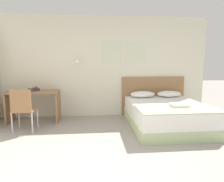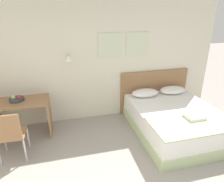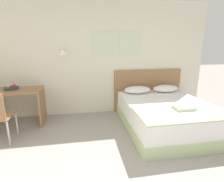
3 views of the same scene
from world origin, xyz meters
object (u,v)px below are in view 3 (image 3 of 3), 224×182
object	(u,v)px
pillow_left	(137,90)
bed	(165,115)
pillow_right	(166,88)
folded_towel_near_foot	(184,107)
fruit_bowl	(11,88)
headboard	(147,90)
desk	(12,101)
throw_blanket	(183,113)

from	to	relation	value
pillow_left	bed	bearing A→B (deg)	-65.03
pillow_right	folded_towel_near_foot	bearing A→B (deg)	-101.59
bed	pillow_right	bearing A→B (deg)	65.03
pillow_right	folded_towel_near_foot	size ratio (longest dim) A/B	1.90
fruit_bowl	pillow_left	bearing A→B (deg)	1.51
bed	headboard	xyz separation A→B (m)	(0.00, 1.04, 0.26)
pillow_left	folded_towel_near_foot	size ratio (longest dim) A/B	1.90
pillow_right	bed	bearing A→B (deg)	-114.97
bed	desk	size ratio (longest dim) A/B	1.68
headboard	throw_blanket	distance (m)	1.62
throw_blanket	pillow_left	bearing A→B (deg)	104.80
bed	fruit_bowl	distance (m)	3.20
throw_blanket	bed	bearing A→B (deg)	90.00
desk	headboard	bearing A→B (deg)	7.04
throw_blanket	desk	bearing A→B (deg)	158.11
fruit_bowl	desk	bearing A→B (deg)	-101.33
pillow_right	fruit_bowl	bearing A→B (deg)	-178.80
desk	fruit_bowl	world-z (taller)	fruit_bowl
headboard	pillow_left	size ratio (longest dim) A/B	2.73
bed	pillow_left	xyz separation A→B (m)	(-0.36, 0.77, 0.35)
throw_blanket	desk	size ratio (longest dim) A/B	1.30
pillow_left	pillow_right	bearing A→B (deg)	0.00
headboard	desk	world-z (taller)	headboard
headboard	throw_blanket	world-z (taller)	headboard
bed	pillow_right	world-z (taller)	pillow_right
headboard	throw_blanket	bearing A→B (deg)	-90.00
headboard	pillow_left	xyz separation A→B (m)	(-0.36, -0.27, 0.10)
pillow_left	throw_blanket	size ratio (longest dim) A/B	0.41
headboard	folded_towel_near_foot	distance (m)	1.49
pillow_left	folded_towel_near_foot	distance (m)	1.30
folded_towel_near_foot	desk	world-z (taller)	desk
pillow_left	pillow_right	world-z (taller)	same
bed	fruit_bowl	world-z (taller)	fruit_bowl
pillow_right	desk	bearing A→B (deg)	-178.17
headboard	pillow_left	distance (m)	0.46
folded_towel_near_foot	pillow_right	bearing A→B (deg)	78.41
desk	fruit_bowl	bearing A→B (deg)	78.67
bed	folded_towel_near_foot	distance (m)	0.56
bed	folded_towel_near_foot	bearing A→B (deg)	-76.22
throw_blanket	fruit_bowl	xyz separation A→B (m)	(-3.08, 1.28, 0.25)
headboard	pillow_right	distance (m)	0.46
desk	bed	bearing A→B (deg)	-11.99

